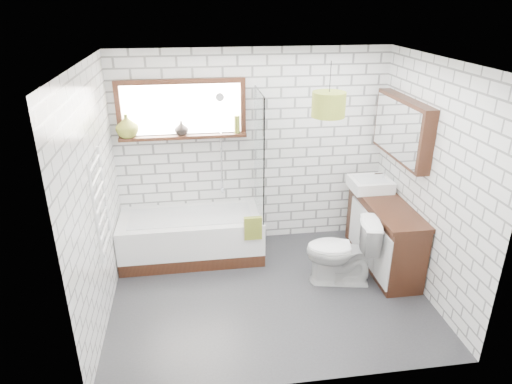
{
  "coord_description": "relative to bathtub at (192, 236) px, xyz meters",
  "views": [
    {
      "loc": [
        -0.75,
        -4.15,
        3.05
      ],
      "look_at": [
        -0.11,
        0.25,
        1.12
      ],
      "focal_mm": 32.0,
      "sensor_mm": 36.0,
      "label": 1
    }
  ],
  "objects": [
    {
      "name": "floor",
      "position": [
        0.82,
        -0.92,
        -0.29
      ],
      "size": [
        3.4,
        2.6,
        0.01
      ],
      "primitive_type": "cube",
      "color": "#262629",
      "rests_on": "ground"
    },
    {
      "name": "ceiling",
      "position": [
        0.82,
        -0.92,
        2.22
      ],
      "size": [
        3.4,
        2.6,
        0.01
      ],
      "primitive_type": "cube",
      "color": "white",
      "rests_on": "ground"
    },
    {
      "name": "wall_back",
      "position": [
        0.82,
        0.39,
        0.97
      ],
      "size": [
        3.4,
        0.01,
        2.5
      ],
      "primitive_type": "cube",
      "color": "white",
      "rests_on": "ground"
    },
    {
      "name": "wall_front",
      "position": [
        0.82,
        -2.22,
        0.97
      ],
      "size": [
        3.4,
        0.01,
        2.5
      ],
      "primitive_type": "cube",
      "color": "white",
      "rests_on": "ground"
    },
    {
      "name": "wall_left",
      "position": [
        -0.88,
        -0.92,
        0.97
      ],
      "size": [
        0.01,
        2.6,
        2.5
      ],
      "primitive_type": "cube",
      "color": "white",
      "rests_on": "ground"
    },
    {
      "name": "wall_right",
      "position": [
        2.53,
        -0.92,
        0.97
      ],
      "size": [
        0.01,
        2.6,
        2.5
      ],
      "primitive_type": "cube",
      "color": "white",
      "rests_on": "ground"
    },
    {
      "name": "window",
      "position": [
        -0.03,
        0.34,
        1.52
      ],
      "size": [
        1.52,
        0.16,
        0.68
      ],
      "primitive_type": "cube",
      "color": "black",
      "rests_on": "wall_back"
    },
    {
      "name": "towel_radiator",
      "position": [
        -0.84,
        -0.92,
        0.92
      ],
      "size": [
        0.06,
        0.52,
        1.0
      ],
      "primitive_type": "cube",
      "color": "white",
      "rests_on": "wall_left"
    },
    {
      "name": "mirror_cabinet",
      "position": [
        2.44,
        -0.32,
        1.37
      ],
      "size": [
        0.16,
        1.2,
        0.7
      ],
      "primitive_type": "cube",
      "color": "black",
      "rests_on": "wall_right"
    },
    {
      "name": "shower_riser",
      "position": [
        0.42,
        0.34,
        1.07
      ],
      "size": [
        0.02,
        0.02,
        1.3
      ],
      "primitive_type": "cylinder",
      "color": "silver",
      "rests_on": "wall_back"
    },
    {
      "name": "bathtub",
      "position": [
        0.0,
        0.0,
        0.0
      ],
      "size": [
        1.74,
        0.77,
        0.56
      ],
      "primitive_type": "cube",
      "color": "white",
      "rests_on": "floor"
    },
    {
      "name": "shower_screen",
      "position": [
        0.85,
        0.0,
        1.03
      ],
      "size": [
        0.02,
        0.72,
        1.5
      ],
      "primitive_type": "cube",
      "color": "white",
      "rests_on": "bathtub"
    },
    {
      "name": "towel_green",
      "position": [
        0.72,
        -0.38,
        0.26
      ],
      "size": [
        0.21,
        0.06,
        0.28
      ],
      "primitive_type": "cube",
      "color": "olive",
      "rests_on": "bathtub"
    },
    {
      "name": "towel_beige",
      "position": [
        0.72,
        -0.38,
        0.26
      ],
      "size": [
        0.22,
        0.05,
        0.28
      ],
      "primitive_type": "cube",
      "color": "tan",
      "rests_on": "bathtub"
    },
    {
      "name": "vanity",
      "position": [
        2.29,
        -0.5,
        0.13
      ],
      "size": [
        0.46,
        1.43,
        0.82
      ],
      "primitive_type": "cube",
      "color": "black",
      "rests_on": "floor"
    },
    {
      "name": "basin",
      "position": [
        2.23,
        -0.09,
        0.61
      ],
      "size": [
        0.49,
        0.43,
        0.14
      ],
      "primitive_type": "cube",
      "color": "white",
      "rests_on": "vanity"
    },
    {
      "name": "tap",
      "position": [
        2.39,
        -0.09,
        0.67
      ],
      "size": [
        0.04,
        0.04,
        0.17
      ],
      "primitive_type": "cylinder",
      "rotation": [
        0.0,
        0.0,
        -0.36
      ],
      "color": "silver",
      "rests_on": "vanity"
    },
    {
      "name": "toilet",
      "position": [
        1.66,
        -0.81,
        0.12
      ],
      "size": [
        0.59,
        0.86,
        0.8
      ],
      "primitive_type": "imported",
      "rotation": [
        0.0,
        0.0,
        -1.76
      ],
      "color": "white",
      "rests_on": "floor"
    },
    {
      "name": "vase_olive",
      "position": [
        -0.68,
        0.31,
        1.34
      ],
      "size": [
        0.34,
        0.34,
        0.28
      ],
      "primitive_type": "imported",
      "rotation": [
        0.0,
        0.0,
        -0.37
      ],
      "color": "olive",
      "rests_on": "window"
    },
    {
      "name": "vase_dark",
      "position": [
        -0.05,
        0.31,
        1.28
      ],
      "size": [
        0.2,
        0.2,
        0.17
      ],
      "primitive_type": "imported",
      "rotation": [
        0.0,
        0.0,
        0.23
      ],
      "color": "black",
      "rests_on": "window"
    },
    {
      "name": "bottle",
      "position": [
        0.62,
        0.31,
        1.3
      ],
      "size": [
        0.09,
        0.09,
        0.21
      ],
      "primitive_type": "cylinder",
      "rotation": [
        0.0,
        0.0,
        0.43
      ],
      "color": "olive",
      "rests_on": "window"
    },
    {
      "name": "pendant",
      "position": [
        1.37,
        -0.94,
        1.82
      ],
      "size": [
        0.32,
        0.32,
        0.24
      ],
      "primitive_type": "cylinder",
      "color": "olive",
      "rests_on": "ceiling"
    }
  ]
}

